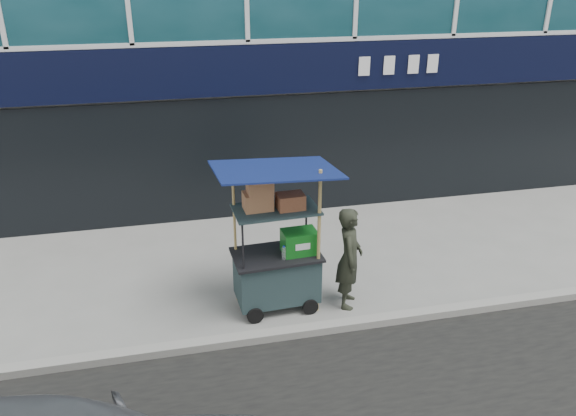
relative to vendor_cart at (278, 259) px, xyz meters
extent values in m
plane|color=slate|center=(0.16, -0.59, -0.79)|extent=(80.00, 80.00, 0.00)
cube|color=gray|center=(0.16, -0.79, -0.73)|extent=(80.00, 0.18, 0.12)
cube|color=black|center=(0.16, 3.27, 2.11)|extent=(15.68, 0.06, 0.90)
cube|color=black|center=(0.16, 3.31, 0.41)|extent=(15.68, 0.04, 2.40)
cube|color=#1B2A2E|center=(-0.02, 0.00, -0.30)|extent=(1.21, 0.75, 0.69)
cylinder|color=black|center=(-0.41, -0.38, -0.67)|extent=(0.24, 0.06, 0.23)
cylinder|color=black|center=(0.41, -0.34, -0.67)|extent=(0.24, 0.06, 0.23)
cube|color=black|center=(-0.02, 0.00, 0.06)|extent=(1.29, 0.83, 0.04)
cylinder|color=black|center=(-0.54, -0.32, 0.41)|extent=(0.03, 0.03, 0.73)
cylinder|color=black|center=(0.54, -0.26, 0.41)|extent=(0.03, 0.03, 0.73)
cylinder|color=black|center=(-0.57, 0.27, 0.41)|extent=(0.03, 0.03, 0.73)
cylinder|color=black|center=(0.50, 0.33, 0.41)|extent=(0.03, 0.03, 0.73)
cube|color=#1B2A2E|center=(-0.02, 0.00, 0.78)|extent=(1.21, 0.75, 0.03)
cylinder|color=#A38E49|center=(0.54, -0.26, 0.31)|extent=(0.05, 0.05, 2.20)
cylinder|color=#A38E49|center=(-0.57, 0.27, 0.26)|extent=(0.04, 0.04, 2.11)
cube|color=#0D184B|center=(-0.02, 0.00, 1.36)|extent=(1.73, 1.26, 0.19)
cube|color=#0E5B15|center=(0.31, -0.03, 0.25)|extent=(0.51, 0.37, 0.34)
cylinder|color=silver|center=(0.05, -0.19, 0.18)|extent=(0.07, 0.07, 0.20)
cylinder|color=#1730AC|center=(0.05, -0.19, 0.29)|extent=(0.03, 0.03, 0.02)
cube|color=#8D5F3C|center=(-0.26, 0.04, 0.91)|extent=(0.41, 0.31, 0.24)
cube|color=brown|center=(0.18, -0.03, 0.90)|extent=(0.39, 0.29, 0.22)
cube|color=#8D5F3C|center=(-0.23, 0.02, 1.13)|extent=(0.36, 0.27, 0.20)
imported|color=#25291E|center=(1.02, -0.19, -0.01)|extent=(0.55, 0.66, 1.56)
camera|label=1|loc=(-1.42, -6.97, 3.95)|focal=35.00mm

